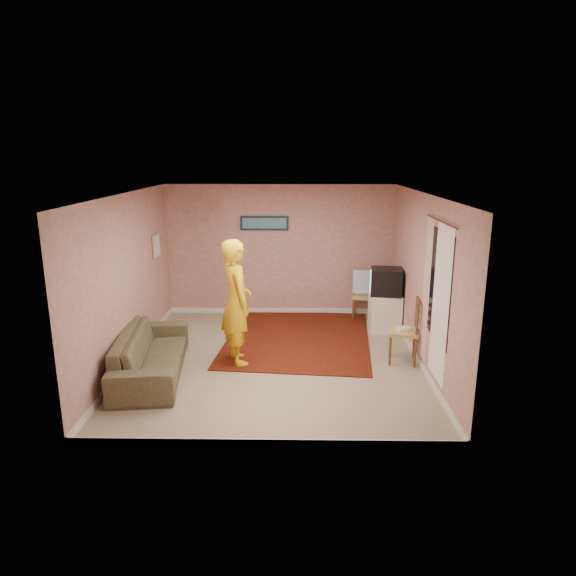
{
  "coord_description": "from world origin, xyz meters",
  "views": [
    {
      "loc": [
        0.33,
        -7.56,
        3.16
      ],
      "look_at": [
        0.19,
        0.6,
        1.03
      ],
      "focal_mm": 32.0,
      "sensor_mm": 36.0,
      "label": 1
    }
  ],
  "objects_px": {
    "crt_tv": "(386,281)",
    "chair_b": "(404,324)",
    "tv_cabinet": "(385,313)",
    "chair_a": "(364,291)",
    "sofa": "(151,353)",
    "person": "(236,302)"
  },
  "relations": [
    {
      "from": "person",
      "to": "chair_b",
      "type": "bearing_deg",
      "value": -110.64
    },
    {
      "from": "crt_tv",
      "to": "chair_b",
      "type": "distance_m",
      "value": 1.47
    },
    {
      "from": "sofa",
      "to": "person",
      "type": "xyz_separation_m",
      "value": [
        1.22,
        0.49,
        0.64
      ]
    },
    {
      "from": "chair_a",
      "to": "person",
      "type": "relative_size",
      "value": 0.26
    },
    {
      "from": "crt_tv",
      "to": "chair_b",
      "type": "height_order",
      "value": "crt_tv"
    },
    {
      "from": "chair_a",
      "to": "sofa",
      "type": "height_order",
      "value": "chair_a"
    },
    {
      "from": "chair_a",
      "to": "person",
      "type": "bearing_deg",
      "value": -121.91
    },
    {
      "from": "chair_b",
      "to": "tv_cabinet",
      "type": "bearing_deg",
      "value": -167.56
    },
    {
      "from": "crt_tv",
      "to": "chair_b",
      "type": "relative_size",
      "value": 1.11
    },
    {
      "from": "tv_cabinet",
      "to": "person",
      "type": "height_order",
      "value": "person"
    },
    {
      "from": "crt_tv",
      "to": "person",
      "type": "bearing_deg",
      "value": -141.66
    },
    {
      "from": "crt_tv",
      "to": "chair_a",
      "type": "xyz_separation_m",
      "value": [
        -0.29,
        0.75,
        -0.37
      ]
    },
    {
      "from": "tv_cabinet",
      "to": "chair_a",
      "type": "height_order",
      "value": "chair_a"
    },
    {
      "from": "chair_b",
      "to": "sofa",
      "type": "distance_m",
      "value": 3.84
    },
    {
      "from": "chair_b",
      "to": "person",
      "type": "distance_m",
      "value": 2.6
    },
    {
      "from": "person",
      "to": "chair_a",
      "type": "bearing_deg",
      "value": -66.76
    },
    {
      "from": "crt_tv",
      "to": "chair_a",
      "type": "bearing_deg",
      "value": 118.72
    },
    {
      "from": "chair_b",
      "to": "person",
      "type": "bearing_deg",
      "value": -78.23
    },
    {
      "from": "chair_a",
      "to": "chair_b",
      "type": "height_order",
      "value": "chair_b"
    },
    {
      "from": "sofa",
      "to": "person",
      "type": "distance_m",
      "value": 1.46
    },
    {
      "from": "crt_tv",
      "to": "sofa",
      "type": "bearing_deg",
      "value": -144.23
    },
    {
      "from": "tv_cabinet",
      "to": "person",
      "type": "relative_size",
      "value": 0.36
    }
  ]
}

